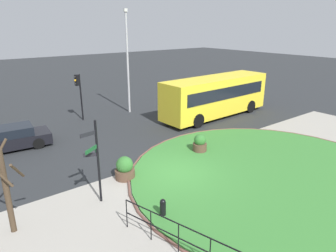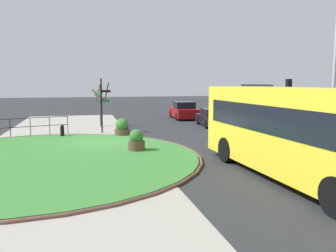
{
  "view_description": "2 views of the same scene",
  "coord_description": "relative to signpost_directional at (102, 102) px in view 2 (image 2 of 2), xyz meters",
  "views": [
    {
      "loc": [
        -8.14,
        -10.06,
        6.77
      ],
      "look_at": [
        1.55,
        2.51,
        1.45
      ],
      "focal_mm": 32.47,
      "sensor_mm": 36.0,
      "label": 1
    },
    {
      "loc": [
        18.12,
        -1.1,
        3.18
      ],
      "look_at": [
        2.45,
        2.79,
        1.13
      ],
      "focal_mm": 36.46,
      "sensor_mm": 36.0,
      "label": 2
    }
  ],
  "objects": [
    {
      "name": "ground",
      "position": [
        3.84,
        -0.03,
        -1.99
      ],
      "size": [
        120.0,
        120.0,
        0.0
      ],
      "primitive_type": "plane",
      "color": "#282B2D"
    },
    {
      "name": "sidewalk_paving",
      "position": [
        3.84,
        -2.22,
        -1.98
      ],
      "size": [
        32.0,
        7.62,
        0.02
      ],
      "primitive_type": "cube",
      "color": "#9E998E",
      "rests_on": "ground"
    },
    {
      "name": "grass_island",
      "position": [
        7.31,
        -2.92,
        -1.94
      ],
      "size": [
        13.07,
        13.07,
        0.1
      ],
      "primitive_type": "cylinder",
      "color": "#387A33",
      "rests_on": "ground"
    },
    {
      "name": "grass_kerb_ring",
      "position": [
        7.31,
        -2.92,
        -1.93
      ],
      "size": [
        13.38,
        13.38,
        0.11
      ],
      "primitive_type": "torus",
      "color": "brown",
      "rests_on": "ground"
    },
    {
      "name": "signpost_directional",
      "position": [
        0.0,
        0.0,
        0.0
      ],
      "size": [
        0.88,
        0.96,
        3.45
      ],
      "color": "black",
      "rests_on": "ground"
    },
    {
      "name": "bollard_foreground",
      "position": [
        1.4,
        -2.38,
        -1.6
      ],
      "size": [
        0.23,
        0.23,
        0.75
      ],
      "color": "black",
      "rests_on": "ground"
    },
    {
      "name": "railing_grass_edge",
      "position": [
        0.77,
        -4.74,
        -1.27
      ],
      "size": [
        1.5,
        5.28,
        1.13
      ],
      "rotation": [
        0.0,
        0.0,
        4.98
      ],
      "color": "black",
      "rests_on": "ground"
    },
    {
      "name": "bus_yellow",
      "position": [
        12.38,
        5.61,
        -0.36
      ],
      "size": [
        9.4,
        2.75,
        3.02
      ],
      "rotation": [
        0.0,
        0.0,
        0.04
      ],
      "color": "yellow",
      "rests_on": "ground"
    },
    {
      "name": "car_near_lane",
      "position": [
        -1.49,
        8.16,
        -1.38
      ],
      "size": [
        4.32,
        2.21,
        1.3
      ],
      "rotation": [
        0.0,
        0.0,
        3.04
      ],
      "color": "black",
      "rests_on": "ground"
    },
    {
      "name": "car_far_lane",
      "position": [
        -7.08,
        7.52,
        -1.29
      ],
      "size": [
        4.53,
        2.17,
        1.52
      ],
      "rotation": [
        0.0,
        0.0,
        3.07
      ],
      "color": "maroon",
      "rests_on": "ground"
    },
    {
      "name": "traffic_light_near",
      "position": [
        3.75,
        10.89,
        0.52
      ],
      "size": [
        0.48,
        0.31,
        3.4
      ],
      "rotation": [
        0.0,
        0.0,
        3.38
      ],
      "color": "black",
      "rests_on": "ground"
    },
    {
      "name": "lamppost_tall",
      "position": [
        7.76,
        10.67,
        2.25
      ],
      "size": [
        0.32,
        0.32,
        7.89
      ],
      "color": "#B7B7BC",
      "rests_on": "ground"
    },
    {
      "name": "billboard_left",
      "position": [
        -4.62,
        13.25,
        -0.07
      ],
      "size": [
        4.95,
        0.41,
        3.04
      ],
      "rotation": [
        0.0,
        0.0,
        0.05
      ],
      "color": "black",
      "rests_on": "ground"
    },
    {
      "name": "planter_near_signpost",
      "position": [
        1.79,
        1.07,
        -1.5
      ],
      "size": [
        0.91,
        0.91,
        1.08
      ],
      "color": "brown",
      "rests_on": "ground"
    },
    {
      "name": "planter_kerbside",
      "position": [
        6.61,
        1.19,
        -1.51
      ],
      "size": [
        0.77,
        0.77,
        1.06
      ],
      "color": "brown",
      "rests_on": "ground"
    },
    {
      "name": "street_tree_bare",
      "position": [
        -3.14,
        0.11,
        -0.3
      ],
      "size": [
        1.24,
        1.24,
        3.2
      ],
      "color": "#423323",
      "rests_on": "ground"
    }
  ]
}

